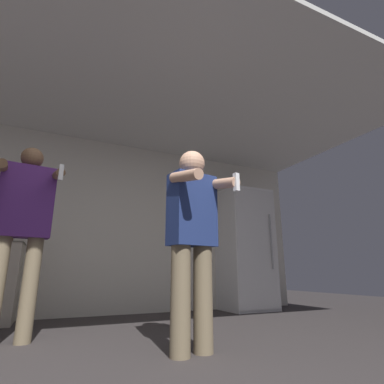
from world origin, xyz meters
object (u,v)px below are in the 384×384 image
Objects in this scene: refrigerator at (246,248)px; person_man_side at (23,222)px; person_woman_foreground at (193,234)px; bottle_clear_vodka at (10,232)px.

person_man_side is at bearing -160.48° from refrigerator.
refrigerator is 1.23× the size of person_woman_foreground.
refrigerator reaches higher than person_woman_foreground.
person_man_side reaches higher than bottle_clear_vodka.
person_woman_foreground is at bearing -54.74° from bottle_clear_vodka.
person_woman_foreground is at bearing -36.06° from person_man_side.
bottle_clear_vodka is at bearing 100.51° from person_man_side.
person_man_side is (-1.25, 0.91, 0.15)m from person_woman_foreground.
refrigerator is 6.12× the size of bottle_clear_vodka.
person_man_side is (-3.17, -1.12, 0.05)m from refrigerator.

